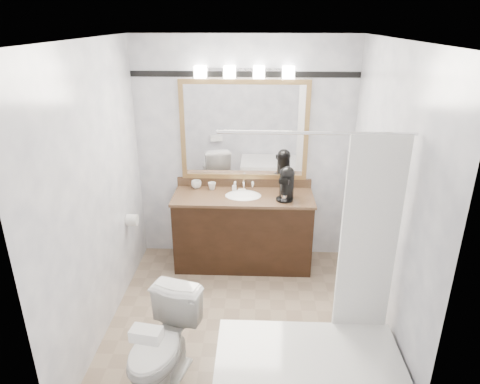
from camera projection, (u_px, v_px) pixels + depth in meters
The scene contains 14 objects.
room at pixel (239, 198), 3.56m from camera, with size 2.42×2.62×2.52m.
vanity at pixel (243, 229), 4.81m from camera, with size 1.53×0.58×0.97m.
mirror at pixel (244, 131), 4.65m from camera, with size 1.40×0.04×1.10m.
vanity_light_bar at pixel (244, 72), 4.36m from camera, with size 1.02×0.14×0.12m.
accent_stripe at pixel (244, 74), 4.44m from camera, with size 2.40×0.01×0.06m, color black.
bathtub at pixel (310, 372), 3.08m from camera, with size 1.30×0.75×1.96m.
tp_roll at pixel (132, 220), 4.43m from camera, with size 0.12×0.12×0.11m, color white.
toilet at pixel (162, 346), 3.20m from camera, with size 0.41×0.72×0.73m, color white.
tissue_box at pixel (146, 334), 2.73m from camera, with size 0.20×0.11×0.08m, color white.
coffee_maker at pixel (287, 182), 4.51m from camera, with size 0.19×0.23×0.36m.
cup_left at pixel (196, 184), 4.84m from camera, with size 0.11×0.11×0.09m, color white.
cup_right at pixel (212, 186), 4.80m from camera, with size 0.09×0.09×0.08m, color white.
soap_bottle_a at pixel (234, 187), 4.76m from camera, with size 0.04×0.04×0.09m, color white.
soap_bar at pixel (242, 190), 4.76m from camera, with size 0.08×0.05×0.02m, color beige.
Camera 1 is at (0.15, -3.27, 2.65)m, focal length 32.00 mm.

